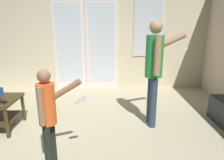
% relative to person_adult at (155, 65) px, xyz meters
% --- Properties ---
extents(ground_plane, '(6.17, 5.07, 0.02)m').
position_rel_person_adult_xyz_m(ground_plane, '(-1.41, -0.56, -0.96)').
color(ground_plane, '#C7B994').
extents(wall_back_with_doors, '(6.17, 0.09, 2.56)m').
position_rel_person_adult_xyz_m(wall_back_with_doors, '(-1.35, 1.93, 0.30)').
color(wall_back_with_doors, beige).
rests_on(wall_back_with_doors, ground_plane).
extents(person_adult, '(0.68, 0.44, 1.58)m').
position_rel_person_adult_xyz_m(person_adult, '(0.00, 0.00, 0.00)').
color(person_adult, '#2E3E52').
rests_on(person_adult, ground_plane).
extents(person_child, '(0.49, 0.30, 1.11)m').
position_rel_person_adult_xyz_m(person_child, '(-1.27, -1.01, -0.28)').
color(person_child, black).
rests_on(person_child, ground_plane).
extents(cup_by_laptop, '(0.07, 0.07, 0.11)m').
position_rel_person_adult_xyz_m(cup_by_laptop, '(-2.35, 0.08, -0.43)').
color(cup_by_laptop, '#224894').
rests_on(cup_by_laptop, coffee_table).
extents(dvd_remote_slim, '(0.17, 0.12, 0.02)m').
position_rel_person_adult_xyz_m(dvd_remote_slim, '(-2.17, -0.24, -0.47)').
color(dvd_remote_slim, black).
rests_on(dvd_remote_slim, coffee_table).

